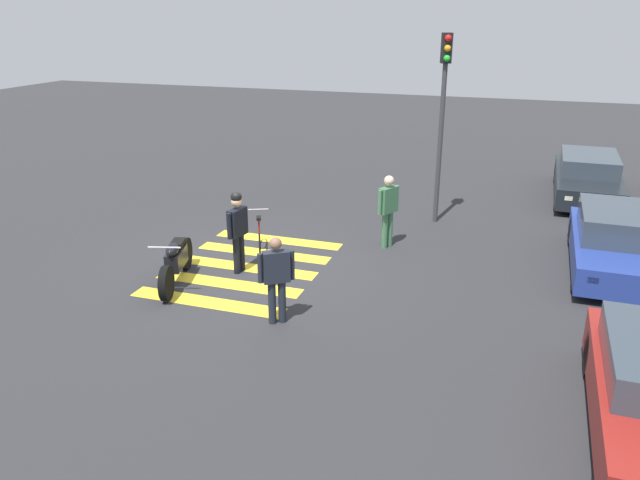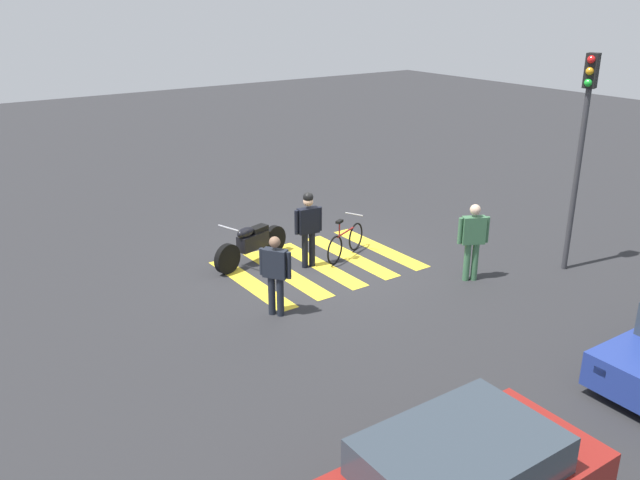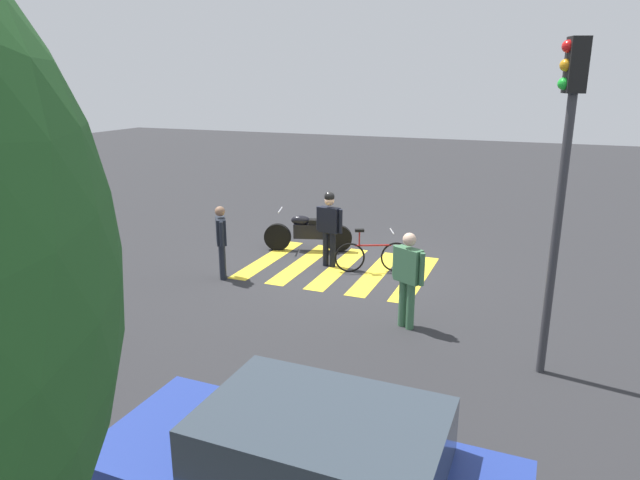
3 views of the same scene
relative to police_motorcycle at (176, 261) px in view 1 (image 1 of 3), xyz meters
The scene contains 10 objects.
ground_plane 1.62m from the police_motorcycle, 139.90° to the left, with size 60.00×60.00×0.00m, color #2B2B2D.
police_motorcycle is the anchor object (origin of this frame).
leaning_bicycle 2.20m from the police_motorcycle, 154.20° to the left, with size 1.58×0.76×1.00m.
officer_on_foot 1.44m from the police_motorcycle, 134.50° to the left, with size 0.66×0.27×1.77m.
officer_by_motorcycle 2.78m from the police_motorcycle, 70.18° to the left, with size 0.43×0.55×1.61m.
pedestrian_bystander 4.95m from the police_motorcycle, 133.34° to the left, with size 0.62×0.40×1.72m.
crosswalk_stripes 1.62m from the police_motorcycle, 139.90° to the left, with size 4.05×3.13×0.01m.
car_black_suv 12.44m from the police_motorcycle, 138.44° to the left, with size 4.59×1.82×1.26m.
car_blue_hatchback 9.19m from the police_motorcycle, 112.98° to the left, with size 4.13×1.77×1.30m.
traffic_light_pole 7.59m from the police_motorcycle, 141.99° to the left, with size 0.35×0.30×4.72m.
Camera 1 is at (11.22, 5.44, 5.23)m, focal length 34.85 mm.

